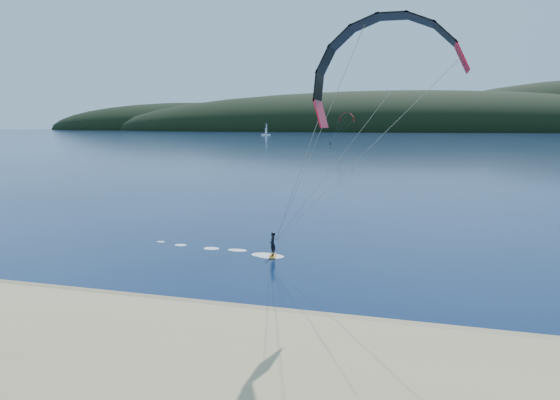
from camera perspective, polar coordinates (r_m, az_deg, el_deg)
name	(u,v)px	position (r m, az deg, el deg)	size (l,w,h in m)	color
ground	(164,348)	(23.27, -12.67, -15.58)	(1800.00, 1800.00, 0.00)	#07183A
wet_sand	(208,310)	(26.98, -7.98, -11.92)	(220.00, 2.50, 0.10)	olive
headland	(423,131)	(763.96, 15.49, 7.34)	(1200.00, 310.00, 140.00)	black
kitesurfer_near	(383,99)	(28.52, 11.25, 10.81)	(23.45, 9.17, 15.28)	orange
kitesurfer_far	(346,121)	(221.55, 7.32, 8.64)	(11.81, 6.91, 13.46)	orange
sailboat	(266,134)	(441.45, -1.55, 7.23)	(7.84, 5.08, 11.22)	white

